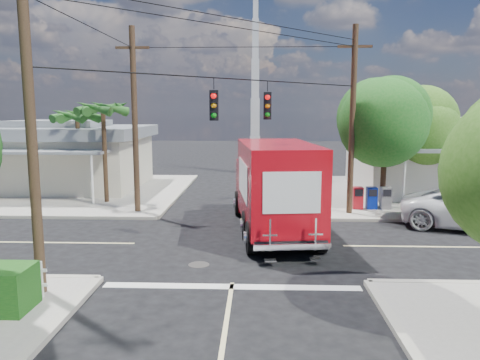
{
  "coord_description": "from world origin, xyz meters",
  "views": [
    {
      "loc": [
        0.75,
        -17.27,
        5.1
      ],
      "look_at": [
        0.0,
        2.0,
        2.2
      ],
      "focal_mm": 35.0,
      "sensor_mm": 36.0,
      "label": 1
    }
  ],
  "objects": [
    {
      "name": "ground",
      "position": [
        0.0,
        0.0,
        0.0
      ],
      "size": [
        120.0,
        120.0,
        0.0
      ],
      "primitive_type": "plane",
      "color": "black",
      "rests_on": "ground"
    },
    {
      "name": "sidewalk_ne",
      "position": [
        10.88,
        10.88,
        0.07
      ],
      "size": [
        14.12,
        14.12,
        0.14
      ],
      "color": "gray",
      "rests_on": "ground"
    },
    {
      "name": "sidewalk_nw",
      "position": [
        -10.88,
        10.88,
        0.07
      ],
      "size": [
        14.12,
        14.12,
        0.14
      ],
      "color": "gray",
      "rests_on": "ground"
    },
    {
      "name": "road_markings",
      "position": [
        0.0,
        -1.47,
        0.01
      ],
      "size": [
        32.0,
        32.0,
        0.01
      ],
      "color": "beige",
      "rests_on": "ground"
    },
    {
      "name": "building_ne",
      "position": [
        12.5,
        11.97,
        2.32
      ],
      "size": [
        11.8,
        10.2,
        4.5
      ],
      "color": "silver",
      "rests_on": "sidewalk_ne"
    },
    {
      "name": "building_nw",
      "position": [
        -12.0,
        12.46,
        2.22
      ],
      "size": [
        10.8,
        10.2,
        4.3
      ],
      "color": "beige",
      "rests_on": "sidewalk_nw"
    },
    {
      "name": "radio_tower",
      "position": [
        0.5,
        20.0,
        5.64
      ],
      "size": [
        0.8,
        0.8,
        17.0
      ],
      "color": "silver",
      "rests_on": "ground"
    },
    {
      "name": "tree_ne_front",
      "position": [
        7.21,
        6.76,
        4.77
      ],
      "size": [
        4.21,
        4.14,
        6.66
      ],
      "color": "#422D1C",
      "rests_on": "sidewalk_ne"
    },
    {
      "name": "tree_ne_back",
      "position": [
        9.81,
        8.96,
        4.19
      ],
      "size": [
        3.77,
        3.66,
        5.82
      ],
      "color": "#422D1C",
      "rests_on": "sidewalk_ne"
    },
    {
      "name": "palm_nw_front",
      "position": [
        -7.5,
        7.5,
        5.04
      ],
      "size": [
        3.01,
        3.08,
        5.59
      ],
      "color": "#422D1C",
      "rests_on": "sidewalk_nw"
    },
    {
      "name": "palm_nw_back",
      "position": [
        -9.5,
        9.0,
        4.67
      ],
      "size": [
        3.01,
        3.08,
        5.19
      ],
      "color": "#422D1C",
      "rests_on": "sidewalk_nw"
    },
    {
      "name": "utility_poles",
      "position": [
        -1.58,
        1.6,
        4.67
      ],
      "size": [
        12.0,
        10.68,
        9.0
      ],
      "color": "#473321",
      "rests_on": "ground"
    },
    {
      "name": "vending_boxes",
      "position": [
        6.5,
        6.2,
        0.69
      ],
      "size": [
        1.9,
        0.5,
        1.1
      ],
      "color": "#A9121C",
      "rests_on": "sidewalk_ne"
    },
    {
      "name": "delivery_truck",
      "position": [
        1.43,
        1.96,
        1.93
      ],
      "size": [
        3.66,
        8.99,
        3.79
      ],
      "color": "black",
      "rests_on": "ground"
    },
    {
      "name": "parked_car",
      "position": [
        10.16,
        2.75,
        0.86
      ],
      "size": [
        6.8,
        4.93,
        1.72
      ],
      "primitive_type": "imported",
      "rotation": [
        0.0,
        0.0,
        1.19
      ],
      "color": "silver",
      "rests_on": "ground"
    }
  ]
}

